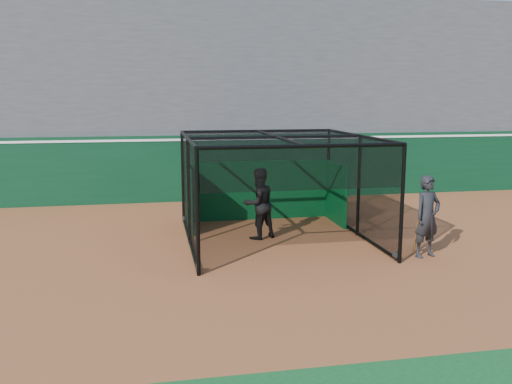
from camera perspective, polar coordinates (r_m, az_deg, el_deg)
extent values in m
plane|color=#97512C|center=(12.95, 1.24, -7.64)|extent=(120.00, 120.00, 0.00)
cube|color=#09331B|center=(20.90, -3.68, 2.61)|extent=(50.00, 0.45, 2.50)
cube|color=white|center=(20.79, -3.71, 5.62)|extent=(50.00, 0.50, 0.08)
cube|color=#4C4C4F|center=(24.58, -4.92, 9.83)|extent=(50.00, 7.85, 7.75)
cube|color=#4C4C4F|center=(28.34, -5.84, 18.91)|extent=(50.00, 0.30, 1.20)
cube|color=#06431D|center=(17.47, 0.22, 0.19)|extent=(4.68, 0.10, 1.90)
cylinder|color=black|center=(12.41, -6.13, -7.95)|extent=(0.08, 0.22, 0.22)
cylinder|color=black|center=(13.65, 14.51, -6.56)|extent=(0.08, 0.22, 0.22)
cylinder|color=black|center=(17.26, -7.57, -2.86)|extent=(0.08, 0.22, 0.22)
cylinder|color=black|center=(18.17, 7.72, -2.22)|extent=(0.08, 0.22, 0.22)
imported|color=black|center=(15.07, 0.27, -1.23)|extent=(1.18, 1.06, 1.98)
imported|color=black|center=(13.99, 17.58, -2.47)|extent=(0.84, 0.67, 2.04)
cylinder|color=#593819|center=(14.02, 16.49, -4.35)|extent=(0.15, 0.34, 0.89)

